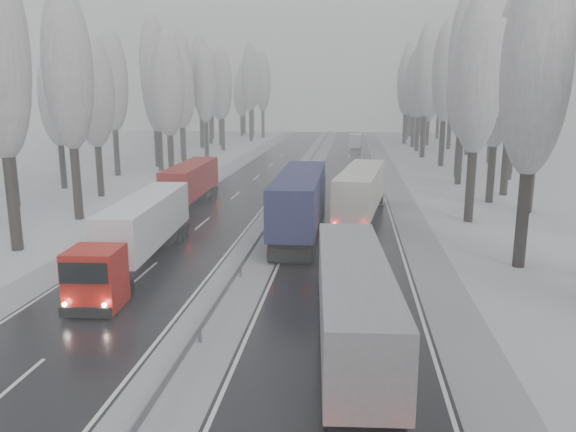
% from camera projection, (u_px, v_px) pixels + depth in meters
% --- Properties ---
extents(ground, '(260.00, 260.00, 0.00)m').
position_uv_depth(ground, '(167.00, 398.00, 17.75)').
color(ground, silver).
rests_on(ground, ground).
extents(carriageway_right, '(7.50, 200.00, 0.03)m').
position_uv_depth(carriageway_right, '(346.00, 211.00, 46.30)').
color(carriageway_right, black).
rests_on(carriageway_right, ground).
extents(carriageway_left, '(7.50, 200.00, 0.03)m').
position_uv_depth(carriageway_left, '(221.00, 208.00, 47.46)').
color(carriageway_left, black).
rests_on(carriageway_left, ground).
extents(median_slush, '(3.00, 200.00, 0.04)m').
position_uv_depth(median_slush, '(282.00, 209.00, 46.88)').
color(median_slush, '#9D9FA5').
rests_on(median_slush, ground).
extents(shoulder_right, '(2.40, 200.00, 0.04)m').
position_uv_depth(shoulder_right, '(406.00, 212.00, 45.76)').
color(shoulder_right, '#9D9FA5').
rests_on(shoulder_right, ground).
extents(shoulder_left, '(2.40, 200.00, 0.04)m').
position_uv_depth(shoulder_left, '(164.00, 206.00, 48.00)').
color(shoulder_left, '#9D9FA5').
rests_on(shoulder_left, ground).
extents(median_guardrail, '(0.12, 200.00, 0.76)m').
position_uv_depth(median_guardrail, '(282.00, 202.00, 46.75)').
color(median_guardrail, slate).
rests_on(median_guardrail, ground).
extents(tree_16, '(3.60, 3.60, 16.53)m').
position_uv_depth(tree_16, '(536.00, 69.00, 29.05)').
color(tree_16, black).
rests_on(tree_16, ground).
extents(tree_18, '(3.60, 3.60, 16.58)m').
position_uv_depth(tree_18, '(478.00, 76.00, 40.14)').
color(tree_18, black).
rests_on(tree_18, ground).
extents(tree_19, '(3.60, 3.60, 14.57)m').
position_uv_depth(tree_19, '(539.00, 94.00, 43.69)').
color(tree_19, black).
rests_on(tree_19, ground).
extents(tree_20, '(3.60, 3.60, 15.71)m').
position_uv_depth(tree_20, '(498.00, 85.00, 47.78)').
color(tree_20, black).
rests_on(tree_20, ground).
extents(tree_21, '(3.60, 3.60, 18.62)m').
position_uv_depth(tree_21, '(514.00, 65.00, 51.03)').
color(tree_21, black).
rests_on(tree_21, ground).
extents(tree_22, '(3.60, 3.60, 15.86)m').
position_uv_depth(tree_22, '(464.00, 86.00, 57.99)').
color(tree_22, black).
rests_on(tree_22, ground).
extents(tree_23, '(3.60, 3.60, 13.55)m').
position_uv_depth(tree_23, '(515.00, 100.00, 61.49)').
color(tree_23, black).
rests_on(tree_23, ground).
extents(tree_24, '(3.60, 3.60, 20.49)m').
position_uv_depth(tree_24, '(464.00, 60.00, 62.53)').
color(tree_24, black).
rests_on(tree_24, ground).
extents(tree_25, '(3.60, 3.60, 19.44)m').
position_uv_depth(tree_25, '(518.00, 67.00, 65.80)').
color(tree_25, black).
rests_on(tree_25, ground).
extents(tree_26, '(3.60, 3.60, 18.78)m').
position_uv_depth(tree_26, '(446.00, 73.00, 72.75)').
color(tree_26, black).
rests_on(tree_26, ground).
extents(tree_27, '(3.60, 3.60, 17.62)m').
position_uv_depth(tree_27, '(495.00, 80.00, 76.01)').
color(tree_27, black).
rests_on(tree_27, ground).
extents(tree_28, '(3.60, 3.60, 19.62)m').
position_uv_depth(tree_28, '(426.00, 72.00, 83.15)').
color(tree_28, black).
rests_on(tree_28, ground).
extents(tree_29, '(3.60, 3.60, 18.11)m').
position_uv_depth(tree_29, '(471.00, 79.00, 86.42)').
color(tree_29, black).
rests_on(tree_29, ground).
extents(tree_30, '(3.60, 3.60, 17.86)m').
position_uv_depth(tree_30, '(420.00, 81.00, 92.83)').
color(tree_30, black).
rests_on(tree_30, ground).
extents(tree_31, '(3.60, 3.60, 18.58)m').
position_uv_depth(tree_31, '(452.00, 79.00, 95.96)').
color(tree_31, black).
rests_on(tree_31, ground).
extents(tree_32, '(3.60, 3.60, 17.33)m').
position_uv_depth(tree_32, '(415.00, 84.00, 100.18)').
color(tree_32, black).
rests_on(tree_32, ground).
extents(tree_33, '(3.60, 3.60, 14.33)m').
position_uv_depth(tree_33, '(429.00, 95.00, 104.13)').
color(tree_33, black).
rests_on(tree_33, ground).
extents(tree_34, '(3.60, 3.60, 17.63)m').
position_uv_depth(tree_34, '(406.00, 84.00, 107.14)').
color(tree_34, black).
rests_on(tree_34, ground).
extents(tree_35, '(3.60, 3.60, 18.25)m').
position_uv_depth(tree_35, '(452.00, 82.00, 109.93)').
color(tree_35, black).
rests_on(tree_35, ground).
extents(tree_36, '(3.60, 3.60, 20.23)m').
position_uv_depth(tree_36, '(409.00, 77.00, 116.21)').
color(tree_36, black).
rests_on(tree_36, ground).
extents(tree_37, '(3.60, 3.60, 16.37)m').
position_uv_depth(tree_37, '(440.00, 89.00, 119.84)').
color(tree_37, black).
rests_on(tree_37, ground).
extents(tree_38, '(3.60, 3.60, 17.97)m').
position_uv_depth(tree_38, '(412.00, 85.00, 126.58)').
color(tree_38, black).
rests_on(tree_38, ground).
extents(tree_39, '(3.60, 3.60, 16.19)m').
position_uv_depth(tree_39, '(422.00, 90.00, 130.40)').
color(tree_39, black).
rests_on(tree_39, ground).
extents(tree_58, '(3.60, 3.60, 17.21)m').
position_uv_depth(tree_58, '(68.00, 71.00, 40.92)').
color(tree_58, black).
rests_on(tree_58, ground).
extents(tree_59, '(3.60, 3.60, 18.41)m').
position_uv_depth(tree_59, '(1.00, 63.00, 45.49)').
color(tree_59, black).
rests_on(tree_59, ground).
extents(tree_60, '(3.60, 3.60, 14.84)m').
position_uv_depth(tree_60, '(94.00, 92.00, 50.89)').
color(tree_60, black).
rests_on(tree_60, ground).
extents(tree_61, '(3.60, 3.60, 13.95)m').
position_uv_depth(tree_61, '(57.00, 98.00, 55.53)').
color(tree_61, black).
rests_on(tree_61, ground).
extents(tree_62, '(3.60, 3.60, 16.04)m').
position_uv_depth(tree_62, '(168.00, 85.00, 59.56)').
color(tree_62, black).
rests_on(tree_62, ground).
extents(tree_63, '(3.60, 3.60, 16.88)m').
position_uv_depth(tree_63, '(112.00, 81.00, 64.20)').
color(tree_63, black).
rests_on(tree_63, ground).
extents(tree_64, '(3.60, 3.60, 15.42)m').
position_uv_depth(tree_64, '(157.00, 90.00, 68.84)').
color(tree_64, black).
rests_on(tree_64, ground).
extents(tree_65, '(3.60, 3.60, 19.48)m').
position_uv_depth(tree_65, '(154.00, 70.00, 72.38)').
color(tree_65, black).
rests_on(tree_65, ground).
extents(tree_66, '(3.60, 3.60, 15.23)m').
position_uv_depth(tree_66, '(182.00, 91.00, 78.21)').
color(tree_66, black).
rests_on(tree_66, ground).
extents(tree_67, '(3.60, 3.60, 17.09)m').
position_uv_depth(tree_67, '(180.00, 83.00, 82.00)').
color(tree_67, black).
rests_on(tree_67, ground).
extents(tree_68, '(3.60, 3.60, 16.65)m').
position_uv_depth(tree_68, '(205.00, 85.00, 84.41)').
color(tree_68, black).
rests_on(tree_68, ground).
extents(tree_69, '(3.60, 3.60, 19.35)m').
position_uv_depth(tree_69, '(181.00, 75.00, 88.47)').
color(tree_69, black).
rests_on(tree_69, ground).
extents(tree_70, '(3.60, 3.60, 17.09)m').
position_uv_depth(tree_70, '(222.00, 85.00, 94.11)').
color(tree_70, black).
rests_on(tree_70, ground).
extents(tree_71, '(3.60, 3.60, 19.61)m').
position_uv_depth(tree_71, '(200.00, 76.00, 98.19)').
color(tree_71, black).
rests_on(tree_71, ground).
extents(tree_72, '(3.60, 3.60, 15.11)m').
position_uv_depth(tree_72, '(220.00, 93.00, 103.74)').
color(tree_72, black).
rests_on(tree_72, ground).
extents(tree_73, '(3.60, 3.60, 17.22)m').
position_uv_depth(tree_73, '(210.00, 85.00, 107.66)').
color(tree_73, black).
rests_on(tree_73, ground).
extents(tree_74, '(3.60, 3.60, 19.68)m').
position_uv_depth(tree_74, '(250.00, 78.00, 113.18)').
color(tree_74, black).
rests_on(tree_74, ground).
extents(tree_75, '(3.60, 3.60, 18.60)m').
position_uv_depth(tree_75, '(211.00, 82.00, 118.22)').
color(tree_75, black).
rests_on(tree_75, ground).
extents(tree_76, '(3.60, 3.60, 18.55)m').
position_uv_depth(tree_76, '(263.00, 83.00, 122.34)').
color(tree_76, black).
rests_on(tree_76, ground).
extents(tree_77, '(3.60, 3.60, 14.32)m').
position_uv_depth(tree_77, '(241.00, 95.00, 127.42)').
color(tree_77, black).
rests_on(tree_77, ground).
extents(tree_78, '(3.60, 3.60, 19.55)m').
position_uv_depth(tree_78, '(252.00, 80.00, 128.99)').
color(tree_78, black).
rests_on(tree_78, ground).
extents(tree_79, '(3.60, 3.60, 17.07)m').
position_uv_depth(tree_79, '(244.00, 88.00, 133.52)').
color(tree_79, black).
rests_on(tree_79, ground).
extents(truck_grey_tarp, '(3.24, 14.64, 3.73)m').
position_uv_depth(truck_grey_tarp, '(352.00, 294.00, 20.76)').
color(truck_grey_tarp, '#4C4C51').
rests_on(truck_grey_tarp, ground).
extents(truck_blue_box, '(2.79, 17.04, 4.36)m').
position_uv_depth(truck_blue_box, '(301.00, 198.00, 38.02)').
color(truck_blue_box, '#1C1D48').
rests_on(truck_blue_box, ground).
extents(truck_cream_box, '(4.37, 15.89, 4.04)m').
position_uv_depth(truck_cream_box, '(363.00, 189.00, 42.60)').
color(truck_cream_box, '#B6B1A2').
rests_on(truck_cream_box, ground).
extents(box_truck_distant, '(2.33, 6.77, 2.50)m').
position_uv_depth(box_truck_distant, '(355.00, 141.00, 100.94)').
color(box_truck_distant, silver).
rests_on(box_truck_distant, ground).
extents(truck_red_white, '(3.19, 14.38, 3.66)m').
position_uv_depth(truck_red_white, '(141.00, 228.00, 31.09)').
color(truck_red_white, '#B01109').
rests_on(truck_red_white, ground).
extents(truck_red_red, '(2.72, 14.33, 3.66)m').
position_uv_depth(truck_red_red, '(188.00, 184.00, 46.50)').
color(truck_red_red, maroon).
rests_on(truck_red_red, ground).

